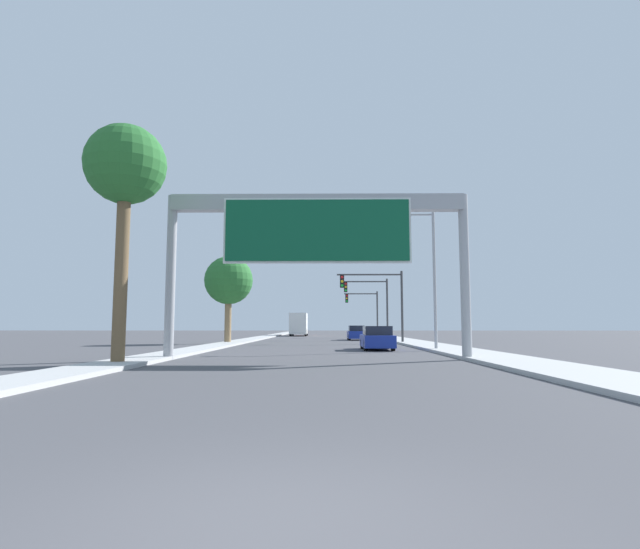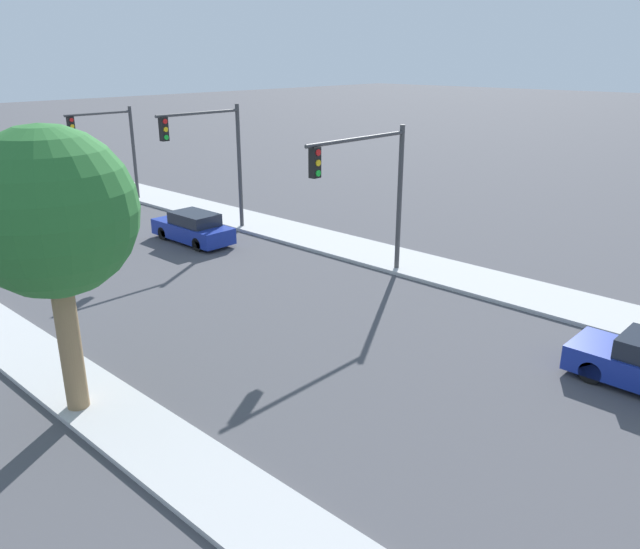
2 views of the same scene
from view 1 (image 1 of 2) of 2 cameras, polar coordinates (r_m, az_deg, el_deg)
The scene contains 13 objects.
ground_plane at distance 4.01m, azimuth -5.17°, elevation -27.28°, with size 300.00×300.00×0.00m, color #47474C.
sidewalk_right at distance 64.15m, azimuth 7.31°, elevation -7.07°, with size 3.00×120.00×0.15m.
median_strip_left at distance 64.18m, azimuth -6.22°, elevation -7.08°, with size 2.00×120.00×0.15m.
sign_gantry at distance 22.00m, azimuth -0.31°, elevation 5.34°, with size 13.32×0.73×7.24m.
car_far_right at distance 51.59m, azimuth 4.16°, elevation -6.71°, with size 1.72×4.52×1.49m.
car_mid_center at distance 30.87m, azimuth 6.53°, elevation -7.29°, with size 1.81×4.36×1.45m.
truck_box_primary at distance 72.19m, azimuth -2.44°, elevation -5.72°, with size 2.39×7.37×3.25m.
traffic_light_near_intersection at distance 42.05m, azimuth 6.88°, elevation -2.15°, with size 5.54×0.32×6.04m.
traffic_light_mid_block at distance 52.02m, azimuth 6.04°, elevation -2.72°, with size 4.77×0.32×6.34m.
traffic_light_far_intersection at distance 61.96m, azimuth 5.29°, elevation -3.63°, with size 4.19×0.32×5.70m.
palm_tree_foreground at distance 21.02m, azimuth -21.35°, elevation 11.05°, with size 3.09×3.09×9.21m.
palm_tree_background at distance 42.07m, azimuth -10.40°, elevation -0.73°, with size 4.00×4.00×7.23m.
street_lamp_right at distance 30.40m, azimuth 12.39°, elevation 0.74°, with size 2.44×0.28×8.29m.
Camera 1 is at (0.36, -3.71, 1.46)m, focal length 28.00 mm.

